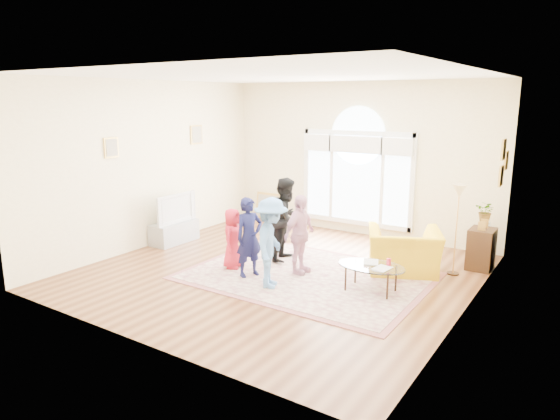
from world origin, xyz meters
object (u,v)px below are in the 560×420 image
Objects in this scene: coffee_table at (371,267)px; armchair at (404,251)px; tv_console at (174,232)px; area_rug at (307,275)px; television at (173,208)px.

armchair is at bearing 82.15° from coffee_table.
tv_console is 0.95× the size of coffee_table.
area_rug is at bearing 14.47° from armchair.
tv_console is 0.98× the size of television.
tv_console is 4.41m from coffee_table.
area_rug is at bearing -4.00° from television.
tv_console is at bearing 180.00° from television.
tv_console is 0.50m from television.
armchair reaches higher than area_rug.
television is 0.97× the size of coffee_table.
coffee_table is (4.38, -0.29, -0.31)m from television.
coffee_table reaches higher than tv_console.
tv_console is 0.87× the size of armchair.
area_rug is 3.26m from tv_console.
television reaches higher than tv_console.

